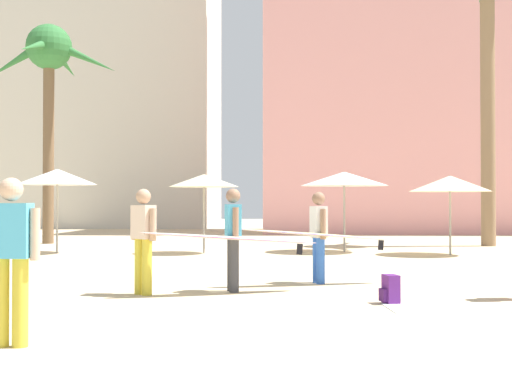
{
  "coord_description": "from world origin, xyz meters",
  "views": [
    {
      "loc": [
        -0.41,
        -7.03,
        1.45
      ],
      "look_at": [
        -0.91,
        6.83,
        1.68
      ],
      "focal_mm": 49.54,
      "sensor_mm": 36.0,
      "label": 1
    }
  ],
  "objects_px": {
    "palm_tree_center": "(49,65)",
    "person_near_left": "(143,237)",
    "cafe_umbrella_4": "(344,179)",
    "cafe_umbrella_5": "(57,177)",
    "person_far_left": "(319,234)",
    "person_mid_center": "(233,236)",
    "person_far_right": "(11,254)",
    "cafe_umbrella_0": "(450,184)",
    "cafe_umbrella_1": "(204,181)",
    "backpack": "(390,290)",
    "beach_towel": "(446,308)"
  },
  "relations": [
    {
      "from": "cafe_umbrella_4",
      "to": "person_far_left",
      "type": "bearing_deg",
      "value": -98.15
    },
    {
      "from": "person_mid_center",
      "to": "person_far_left",
      "type": "height_order",
      "value": "person_mid_center"
    },
    {
      "from": "beach_towel",
      "to": "person_mid_center",
      "type": "height_order",
      "value": "person_mid_center"
    },
    {
      "from": "cafe_umbrella_1",
      "to": "person_near_left",
      "type": "distance_m",
      "value": 9.47
    },
    {
      "from": "cafe_umbrella_1",
      "to": "person_near_left",
      "type": "bearing_deg",
      "value": -89.64
    },
    {
      "from": "cafe_umbrella_1",
      "to": "backpack",
      "type": "relative_size",
      "value": 5.52
    },
    {
      "from": "cafe_umbrella_1",
      "to": "cafe_umbrella_4",
      "type": "relative_size",
      "value": 0.88
    },
    {
      "from": "cafe_umbrella_4",
      "to": "cafe_umbrella_5",
      "type": "xyz_separation_m",
      "value": [
        -8.47,
        -0.84,
        0.04
      ]
    },
    {
      "from": "person_far_left",
      "to": "person_near_left",
      "type": "height_order",
      "value": "person_near_left"
    },
    {
      "from": "person_far_left",
      "to": "person_near_left",
      "type": "bearing_deg",
      "value": 13.67
    },
    {
      "from": "cafe_umbrella_1",
      "to": "backpack",
      "type": "xyz_separation_m",
      "value": [
        3.84,
        -10.26,
        -1.93
      ]
    },
    {
      "from": "cafe_umbrella_0",
      "to": "beach_towel",
      "type": "xyz_separation_m",
      "value": [
        -2.51,
        -10.32,
        -2.01
      ]
    },
    {
      "from": "cafe_umbrella_1",
      "to": "cafe_umbrella_5",
      "type": "xyz_separation_m",
      "value": [
        -4.31,
        -0.12,
        0.11
      ]
    },
    {
      "from": "beach_towel",
      "to": "person_mid_center",
      "type": "bearing_deg",
      "value": 152.14
    },
    {
      "from": "cafe_umbrella_0",
      "to": "person_mid_center",
      "type": "distance_m",
      "value": 10.39
    },
    {
      "from": "backpack",
      "to": "person_mid_center",
      "type": "distance_m",
      "value": 2.75
    },
    {
      "from": "palm_tree_center",
      "to": "person_far_left",
      "type": "bearing_deg",
      "value": -53.98
    },
    {
      "from": "cafe_umbrella_5",
      "to": "person_near_left",
      "type": "xyz_separation_m",
      "value": [
        4.37,
        -9.27,
        -1.31
      ]
    },
    {
      "from": "beach_towel",
      "to": "person_far_right",
      "type": "height_order",
      "value": "person_far_right"
    },
    {
      "from": "cafe_umbrella_4",
      "to": "backpack",
      "type": "xyz_separation_m",
      "value": [
        -0.32,
        -10.98,
        -2.0
      ]
    },
    {
      "from": "beach_towel",
      "to": "backpack",
      "type": "relative_size",
      "value": 3.85
    },
    {
      "from": "person_near_left",
      "to": "palm_tree_center",
      "type": "bearing_deg",
      "value": -112.87
    },
    {
      "from": "person_far_right",
      "to": "person_mid_center",
      "type": "bearing_deg",
      "value": -22.36
    },
    {
      "from": "palm_tree_center",
      "to": "person_mid_center",
      "type": "height_order",
      "value": "palm_tree_center"
    },
    {
      "from": "backpack",
      "to": "person_far_left",
      "type": "relative_size",
      "value": 0.14
    },
    {
      "from": "person_mid_center",
      "to": "backpack",
      "type": "bearing_deg",
      "value": 140.05
    },
    {
      "from": "palm_tree_center",
      "to": "cafe_umbrella_0",
      "type": "height_order",
      "value": "palm_tree_center"
    },
    {
      "from": "palm_tree_center",
      "to": "person_near_left",
      "type": "bearing_deg",
      "value": -66.17
    },
    {
      "from": "palm_tree_center",
      "to": "backpack",
      "type": "height_order",
      "value": "palm_tree_center"
    },
    {
      "from": "person_far_left",
      "to": "person_far_right",
      "type": "distance_m",
      "value": 6.69
    },
    {
      "from": "cafe_umbrella_1",
      "to": "person_mid_center",
      "type": "height_order",
      "value": "cafe_umbrella_1"
    },
    {
      "from": "backpack",
      "to": "person_far_left",
      "type": "height_order",
      "value": "person_far_left"
    },
    {
      "from": "cafe_umbrella_5",
      "to": "person_far_right",
      "type": "relative_size",
      "value": 1.44
    },
    {
      "from": "palm_tree_center",
      "to": "person_near_left",
      "type": "height_order",
      "value": "palm_tree_center"
    },
    {
      "from": "beach_towel",
      "to": "cafe_umbrella_1",
      "type": "bearing_deg",
      "value": 113.0
    },
    {
      "from": "palm_tree_center",
      "to": "person_near_left",
      "type": "distance_m",
      "value": 16.56
    },
    {
      "from": "backpack",
      "to": "person_mid_center",
      "type": "xyz_separation_m",
      "value": [
        -2.38,
        1.18,
        0.72
      ]
    },
    {
      "from": "person_near_left",
      "to": "cafe_umbrella_5",
      "type": "bearing_deg",
      "value": -111.46
    },
    {
      "from": "palm_tree_center",
      "to": "person_far_left",
      "type": "distance_m",
      "value": 16.6
    },
    {
      "from": "cafe_umbrella_0",
      "to": "person_far_left",
      "type": "relative_size",
      "value": 0.78
    },
    {
      "from": "cafe_umbrella_4",
      "to": "backpack",
      "type": "height_order",
      "value": "cafe_umbrella_4"
    },
    {
      "from": "cafe_umbrella_1",
      "to": "person_near_left",
      "type": "relative_size",
      "value": 1.37
    },
    {
      "from": "cafe_umbrella_5",
      "to": "person_far_right",
      "type": "height_order",
      "value": "cafe_umbrella_5"
    },
    {
      "from": "person_far_right",
      "to": "cafe_umbrella_4",
      "type": "bearing_deg",
      "value": -16.62
    },
    {
      "from": "person_mid_center",
      "to": "person_far_left",
      "type": "xyz_separation_m",
      "value": [
        1.48,
        1.32,
        -0.01
      ]
    },
    {
      "from": "beach_towel",
      "to": "cafe_umbrella_0",
      "type": "bearing_deg",
      "value": 76.32
    },
    {
      "from": "cafe_umbrella_1",
      "to": "person_far_right",
      "type": "bearing_deg",
      "value": -92.06
    },
    {
      "from": "cafe_umbrella_4",
      "to": "palm_tree_center",
      "type": "bearing_deg",
      "value": 158.25
    },
    {
      "from": "cafe_umbrella_4",
      "to": "cafe_umbrella_5",
      "type": "height_order",
      "value": "cafe_umbrella_5"
    },
    {
      "from": "cafe_umbrella_4",
      "to": "backpack",
      "type": "distance_m",
      "value": 11.16
    }
  ]
}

